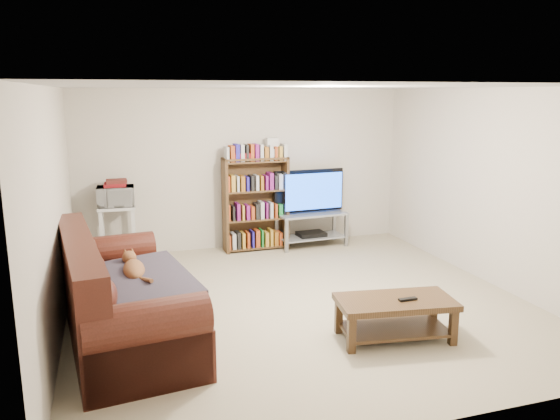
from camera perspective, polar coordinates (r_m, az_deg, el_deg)
name	(u,v)px	position (r m, az deg, el deg)	size (l,w,h in m)	color
floor	(299,302)	(6.31, 1.99, -9.59)	(5.00, 5.00, 0.00)	tan
ceiling	(301,87)	(5.86, 2.16, 12.76)	(5.00, 5.00, 0.00)	white
wall_back	(245,169)	(8.34, -3.70, 4.28)	(5.00, 5.00, 0.00)	beige
wall_front	(425,267)	(3.78, 14.93, -5.74)	(5.00, 5.00, 0.00)	beige
wall_left	(54,214)	(5.66, -22.52, -0.36)	(5.00, 5.00, 0.00)	beige
wall_right	(491,187)	(7.19, 21.20, 2.23)	(5.00, 5.00, 0.00)	beige
sofa	(116,304)	(5.54, -16.76, -9.36)	(1.32, 2.52, 1.03)	#421911
blanket	(138,283)	(5.33, -14.57, -7.37)	(0.93, 1.21, 0.10)	#322C37
cat	(134,270)	(5.52, -15.01, -6.06)	(0.26, 0.66, 0.20)	brown
coffee_table	(395,311)	(5.44, 11.93, -10.30)	(1.18, 0.71, 0.41)	#3E2915
remote	(408,299)	(5.39, 13.21, -9.06)	(0.18, 0.05, 0.02)	black
tv_stand	(311,224)	(8.45, 3.29, -1.42)	(1.09, 0.54, 0.53)	#999EA3
television	(312,192)	(8.35, 3.33, 1.92)	(1.14, 0.15, 0.66)	black
dvd_player	(311,234)	(8.49, 3.28, -2.52)	(0.42, 0.30, 0.06)	black
bookshelf	(256,203)	(8.19, -2.56, 0.77)	(0.98, 0.32, 1.41)	#4C331A
shelf_clutter	(261,150)	(8.11, -1.97, 6.28)	(0.72, 0.22, 0.28)	silver
microwave_stand	(118,226)	(7.94, -16.59, -1.64)	(0.52, 0.38, 0.81)	silver
microwave	(116,196)	(7.85, -16.78, 1.39)	(0.50, 0.34, 0.27)	silver
game_boxes	(115,185)	(7.82, -16.85, 2.56)	(0.29, 0.26, 0.05)	maroon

